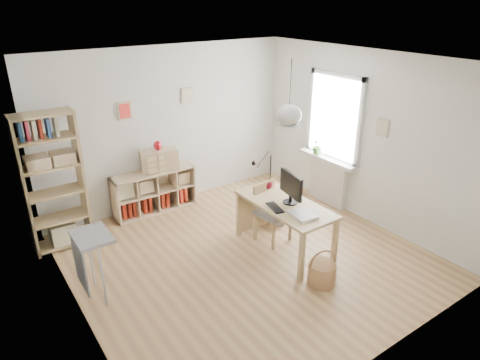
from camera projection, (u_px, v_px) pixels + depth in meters
ground at (246, 256)px, 6.06m from camera, size 4.50×4.50×0.00m
room_shell at (289, 115)px, 5.44m from camera, size 4.50×4.50×4.50m
window_unit at (335, 117)px, 7.06m from camera, size 0.07×1.16×1.46m
radiator at (328, 181)px, 7.50m from camera, size 0.10×0.80×0.80m
windowsill at (328, 159)px, 7.31m from camera, size 0.22×1.20×0.06m
desk at (285, 209)px, 5.98m from camera, size 0.70×1.50×0.75m
cube_shelf at (153, 194)px, 7.26m from camera, size 1.40×0.38×0.72m
tall_bookshelf at (52, 177)px, 5.92m from camera, size 0.80×0.38×2.00m
side_table at (88, 250)px, 4.99m from camera, size 0.40×0.55×0.85m
chair at (270, 209)px, 6.31m from camera, size 0.49×0.49×0.89m
wicker_basket at (322, 272)px, 5.44m from camera, size 0.36×0.36×0.49m
storage_chest at (277, 207)px, 7.08m from camera, size 0.71×0.74×0.55m
monitor at (291, 186)px, 5.85m from camera, size 0.20×0.51×0.45m
keyboard at (275, 207)px, 5.79m from camera, size 0.20×0.36×0.02m
task_lamp at (262, 167)px, 6.30m from camera, size 0.44×0.16×0.47m
yarn_ball at (268, 185)px, 6.34m from camera, size 0.13×0.13×0.13m
paper_tray at (303, 215)px, 5.59m from camera, size 0.31×0.37×0.03m
drawer_chest at (159, 160)px, 7.08m from camera, size 0.66×0.43×0.35m
red_vase at (158, 146)px, 6.97m from camera, size 0.13×0.13×0.16m
potted_plant at (318, 146)px, 7.40m from camera, size 0.32×0.29×0.29m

